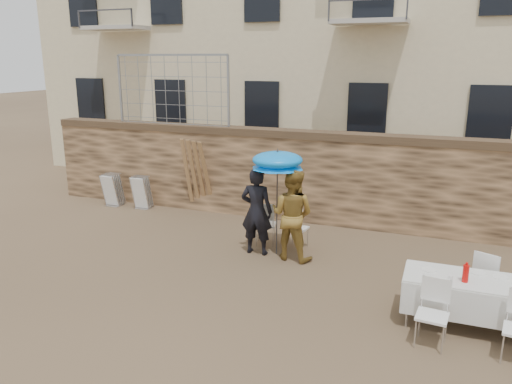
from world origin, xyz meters
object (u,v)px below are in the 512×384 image
(man_suit, at_px, (257,211))
(couple_chair_right, at_px, (297,227))
(soda_bottle, at_px, (466,274))
(table_chair_front_left, at_px, (432,314))
(couple_chair_left, at_px, (266,223))
(banquet_table, at_px, (479,283))
(chair_stack_right, at_px, (144,191))
(table_chair_back, at_px, (488,279))
(chair_stack_left, at_px, (116,188))
(woman_dress, at_px, (292,215))
(umbrella, at_px, (277,163))

(man_suit, height_order, couple_chair_right, man_suit)
(soda_bottle, distance_m, table_chair_front_left, 0.84)
(soda_bottle, height_order, table_chair_front_left, soda_bottle)
(couple_chair_left, height_order, table_chair_front_left, same)
(banquet_table, relative_size, chair_stack_right, 2.28)
(banquet_table, height_order, table_chair_front_left, table_chair_front_left)
(couple_chair_right, bearing_deg, banquet_table, 156.45)
(couple_chair_left, relative_size, banquet_table, 0.46)
(table_chair_back, height_order, chair_stack_left, table_chair_back)
(woman_dress, xyz_separation_m, table_chair_front_left, (2.75, -2.36, -0.44))
(man_suit, bearing_deg, table_chair_front_left, 143.85)
(woman_dress, bearing_deg, banquet_table, 162.11)
(man_suit, relative_size, chair_stack_left, 1.97)
(woman_dress, height_order, table_chair_front_left, woman_dress)
(woman_dress, height_order, chair_stack_right, woman_dress)
(woman_dress, bearing_deg, chair_stack_left, -11.72)
(umbrella, relative_size, table_chair_back, 2.12)
(couple_chair_right, relative_size, chair_stack_right, 1.04)
(couple_chair_left, bearing_deg, table_chair_back, 149.77)
(table_chair_front_left, bearing_deg, couple_chair_right, 140.14)
(chair_stack_left, relative_size, chair_stack_right, 1.00)
(soda_bottle, distance_m, chair_stack_left, 9.58)
(banquet_table, relative_size, soda_bottle, 8.08)
(woman_dress, distance_m, chair_stack_right, 5.17)
(banquet_table, relative_size, table_chair_front_left, 2.19)
(man_suit, bearing_deg, umbrella, -168.14)
(umbrella, height_order, couple_chair_left, umbrella)
(chair_stack_right, bearing_deg, banquet_table, -24.00)
(woman_dress, distance_m, couple_chair_right, 0.71)
(man_suit, relative_size, soda_bottle, 6.97)
(table_chair_front_left, bearing_deg, woman_dress, 145.61)
(couple_chair_right, bearing_deg, table_chair_front_left, 142.78)
(umbrella, xyz_separation_m, table_chair_front_left, (3.10, -2.46, -1.44))
(couple_chair_right, height_order, chair_stack_right, couple_chair_right)
(umbrella, xyz_separation_m, chair_stack_right, (-4.39, 1.90, -1.46))
(table_chair_back, bearing_deg, couple_chair_left, 5.93)
(couple_chair_right, bearing_deg, soda_bottle, 153.06)
(man_suit, bearing_deg, woman_dress, 177.82)
(chair_stack_left, bearing_deg, couple_chair_right, -14.49)
(woman_dress, distance_m, banquet_table, 3.72)
(umbrella, bearing_deg, couple_chair_left, 131.63)
(couple_chair_left, relative_size, chair_stack_left, 1.04)
(banquet_table, bearing_deg, chair_stack_left, 158.16)
(soda_bottle, bearing_deg, man_suit, 155.73)
(umbrella, distance_m, chair_stack_left, 5.81)
(umbrella, bearing_deg, table_chair_back, -13.12)
(umbrella, height_order, banquet_table, umbrella)
(umbrella, relative_size, chair_stack_left, 2.21)
(banquet_table, height_order, soda_bottle, soda_bottle)
(couple_chair_right, xyz_separation_m, chair_stack_left, (-5.59, 1.45, -0.02))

